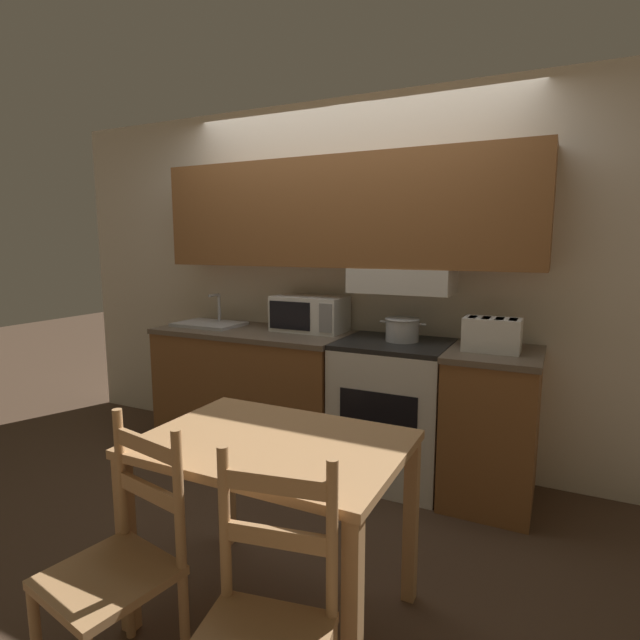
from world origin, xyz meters
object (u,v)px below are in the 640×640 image
dining_table (274,467)px  chair_right_of_table (262,636)px  microwave (310,314)px  sink_basin (209,323)px  stove_range (393,411)px  cooking_pot (402,329)px  chair_left_of_table (119,567)px  toaster (492,334)px

dining_table → chair_right_of_table: size_ratio=1.11×
microwave → chair_right_of_table: (0.91, -2.08, -0.61)m
sink_basin → stove_range: bearing=0.4°
cooking_pot → sink_basin: sink_basin is taller
cooking_pot → microwave: microwave is taller
stove_range → cooking_pot: cooking_pot is taller
cooking_pot → sink_basin: size_ratio=0.61×
stove_range → cooking_pot: 0.54m
stove_range → chair_right_of_table: 1.98m
dining_table → chair_right_of_table: bearing=-62.1°
microwave → dining_table: (0.61, -1.52, -0.39)m
microwave → chair_left_of_table: size_ratio=0.55×
toaster → chair_right_of_table: bearing=-100.2°
dining_table → chair_left_of_table: 0.64m
microwave → toaster: microwave is taller
toaster → chair_left_of_table: (-0.96, -1.90, -0.58)m
cooking_pot → chair_right_of_table: 2.10m
stove_range → microwave: microwave is taller
chair_left_of_table → toaster: bearing=73.7°
chair_left_of_table → stove_range: bearing=89.8°
chair_left_of_table → chair_right_of_table: bearing=6.4°
toaster → chair_right_of_table: 2.06m
toaster → sink_basin: sink_basin is taller
microwave → chair_left_of_table: 2.15m
sink_basin → chair_right_of_table: sink_basin is taller
cooking_pot → dining_table: 1.49m
dining_table → chair_left_of_table: (-0.31, -0.52, -0.21)m
toaster → dining_table: bearing=-115.2°
cooking_pot → chair_right_of_table: cooking_pot is taller
stove_range → cooking_pot: bearing=52.8°
cooking_pot → toaster: size_ratio=0.91×
cooking_pot → toaster: (0.56, -0.07, 0.02)m
microwave → chair_right_of_table: bearing=-66.3°
chair_right_of_table → chair_left_of_table: bearing=165.5°
cooking_pot → chair_left_of_table: size_ratio=0.32×
stove_range → chair_left_of_table: (-0.36, -1.92, -0.02)m
dining_table → chair_right_of_table: (0.30, -0.57, -0.21)m
microwave → dining_table: bearing=-68.0°
stove_range → dining_table: 1.42m
sink_basin → chair_right_of_table: 2.65m
sink_basin → chair_left_of_table: sink_basin is taller
cooking_pot → sink_basin: bearing=-177.8°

